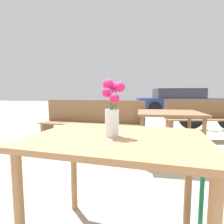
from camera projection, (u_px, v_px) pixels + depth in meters
name	position (u px, v px, depth m)	size (l,w,h in m)	color
table_front	(117.00, 154.00, 1.02)	(1.06, 0.80, 0.72)	#9E7047
flower_vase	(112.00, 111.00, 0.99)	(0.13, 0.12, 0.33)	silver
bench_near	(92.00, 122.00, 3.10)	(1.86, 0.51, 0.85)	brown
bench_middle	(204.00, 118.00, 3.64)	(1.64, 0.61, 0.85)	brown
table_back	(168.00, 119.00, 2.47)	(0.87, 0.76, 0.71)	brown
bicycle	(211.00, 117.00, 4.64)	(1.66, 0.44, 0.78)	black
parked_car	(177.00, 101.00, 8.69)	(4.12, 2.20, 1.22)	navy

